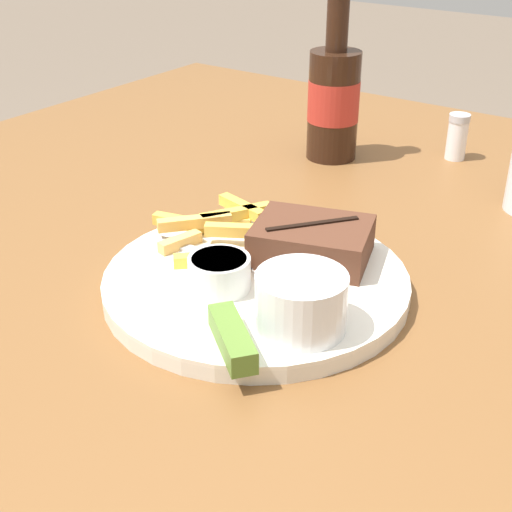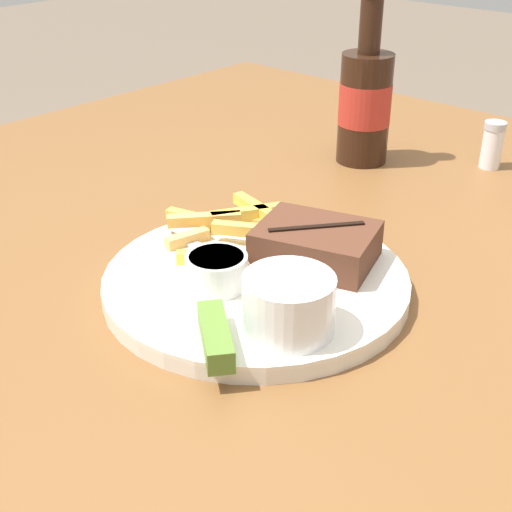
{
  "view_description": "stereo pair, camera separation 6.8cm",
  "coord_description": "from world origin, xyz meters",
  "views": [
    {
      "loc": [
        0.35,
        -0.49,
        1.11
      ],
      "look_at": [
        0.0,
        0.0,
        0.78
      ],
      "focal_mm": 50.0,
      "sensor_mm": 36.0,
      "label": 1
    },
    {
      "loc": [
        0.4,
        -0.45,
        1.11
      ],
      "look_at": [
        0.0,
        0.0,
        0.78
      ],
      "focal_mm": 50.0,
      "sensor_mm": 36.0,
      "label": 2
    }
  ],
  "objects": [
    {
      "name": "dinner_plate",
      "position": [
        0.0,
        0.0,
        0.75
      ],
      "size": [
        0.3,
        0.3,
        0.02
      ],
      "color": "silver",
      "rests_on": "dining_table"
    },
    {
      "name": "steak_portion",
      "position": [
        0.03,
        0.06,
        0.78
      ],
      "size": [
        0.13,
        0.12,
        0.04
      ],
      "color": "#512D1E",
      "rests_on": "dinner_plate"
    },
    {
      "name": "fork_utensil",
      "position": [
        -0.08,
        -0.0,
        0.76
      ],
      "size": [
        0.13,
        0.02,
        0.0
      ],
      "rotation": [
        0.0,
        0.0,
        6.33
      ],
      "color": "#B7B7BC",
      "rests_on": "dinner_plate"
    },
    {
      "name": "dipping_sauce_cup",
      "position": [
        -0.01,
        -0.04,
        0.78
      ],
      "size": [
        0.06,
        0.06,
        0.03
      ],
      "color": "silver",
      "rests_on": "dinner_plate"
    },
    {
      "name": "pickle_spear",
      "position": [
        0.05,
        -0.11,
        0.77
      ],
      "size": [
        0.08,
        0.07,
        0.02
      ],
      "color": "#567A2D",
      "rests_on": "dinner_plate"
    },
    {
      "name": "beer_bottle",
      "position": [
        -0.13,
        0.37,
        0.83
      ],
      "size": [
        0.07,
        0.07,
        0.24
      ],
      "color": "black",
      "rests_on": "dining_table"
    },
    {
      "name": "dining_table",
      "position": [
        0.0,
        0.0,
        0.68
      ],
      "size": [
        1.31,
        1.4,
        0.74
      ],
      "color": "brown",
      "rests_on": "ground_plane"
    },
    {
      "name": "coleslaw_cup",
      "position": [
        0.08,
        -0.05,
        0.79
      ],
      "size": [
        0.08,
        0.08,
        0.05
      ],
      "color": "white",
      "rests_on": "dinner_plate"
    },
    {
      "name": "salt_shaker",
      "position": [
        0.02,
        0.46,
        0.78
      ],
      "size": [
        0.03,
        0.03,
        0.07
      ],
      "color": "white",
      "rests_on": "dining_table"
    },
    {
      "name": "fries_pile",
      "position": [
        -0.08,
        0.04,
        0.77
      ],
      "size": [
        0.16,
        0.15,
        0.02
      ],
      "color": "#EDB353",
      "rests_on": "dinner_plate"
    }
  ]
}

